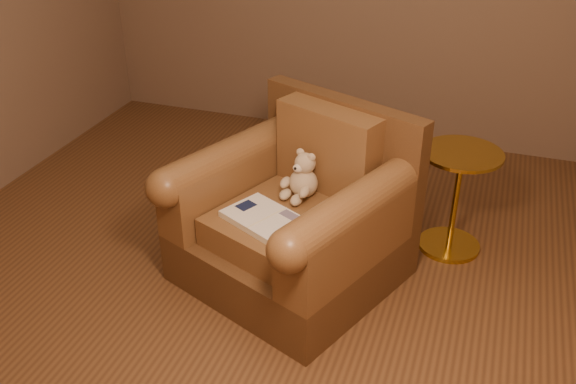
% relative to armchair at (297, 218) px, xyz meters
% --- Properties ---
extents(floor, '(4.00, 4.00, 0.00)m').
position_rel_armchair_xyz_m(floor, '(-0.22, -0.05, -0.36)').
color(floor, brown).
rests_on(floor, ground).
extents(armchair, '(1.31, 1.28, 0.92)m').
position_rel_armchair_xyz_m(armchair, '(0.00, 0.00, 0.00)').
color(armchair, '#55361C').
rests_on(armchair, floor).
extents(teddy_bear, '(0.20, 0.22, 0.27)m').
position_rel_armchair_xyz_m(teddy_bear, '(-0.00, 0.09, 0.18)').
color(teddy_bear, tan).
rests_on(teddy_bear, armchair).
extents(guidebook, '(0.52, 0.44, 0.04)m').
position_rel_armchair_xyz_m(guidebook, '(-0.08, -0.22, 0.10)').
color(guidebook, beige).
rests_on(guidebook, armchair).
extents(side_table, '(0.45, 0.45, 0.63)m').
position_rel_armchair_xyz_m(side_table, '(0.78, 0.52, -0.02)').
color(side_table, gold).
rests_on(side_table, floor).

